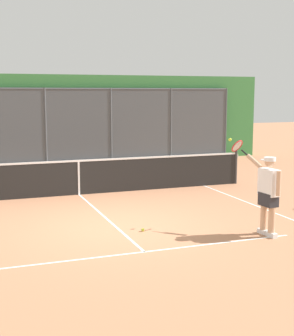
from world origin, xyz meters
TOP-DOWN VIEW (x-y plane):
  - ground_plane at (0.00, 0.00)m, footprint 60.00×60.00m
  - court_line_markings at (0.00, 1.99)m, footprint 7.67×9.57m
  - fence_backdrop at (0.00, -9.77)m, footprint 18.31×1.37m
  - tennis_net at (0.00, -3.52)m, footprint 9.85×0.09m
  - tennis_player at (-2.60, 1.58)m, footprint 0.55×1.30m
  - tennis_ball_mid_court at (-0.41, 0.50)m, footprint 0.07×0.07m

SIDE VIEW (x-z plane):
  - ground_plane at x=0.00m, z-range 0.00..0.00m
  - court_line_markings at x=0.00m, z-range 0.00..0.01m
  - tennis_ball_mid_court at x=-0.41m, z-range 0.00..0.07m
  - tennis_net at x=0.00m, z-range -0.04..1.03m
  - tennis_player at x=-2.60m, z-range -0.03..1.81m
  - fence_backdrop at x=0.00m, z-range -0.02..3.44m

